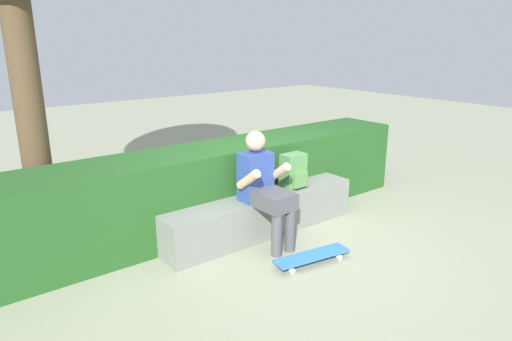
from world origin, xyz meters
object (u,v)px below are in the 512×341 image
(skateboard_near_person, at_px, (312,256))
(backpack_on_bench, at_px, (294,171))
(person_skater, at_px, (264,185))
(bench_main, at_px, (262,214))

(skateboard_near_person, distance_m, backpack_on_bench, 1.15)
(person_skater, distance_m, backpack_on_bench, 0.63)
(bench_main, relative_size, person_skater, 2.01)
(person_skater, height_order, skateboard_near_person, person_skater)
(backpack_on_bench, bearing_deg, bench_main, 178.81)
(skateboard_near_person, bearing_deg, person_skater, 96.57)
(backpack_on_bench, bearing_deg, skateboard_near_person, -121.70)
(skateboard_near_person, bearing_deg, backpack_on_bench, 58.30)
(person_skater, bearing_deg, bench_main, 55.07)
(skateboard_near_person, bearing_deg, bench_main, 85.32)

